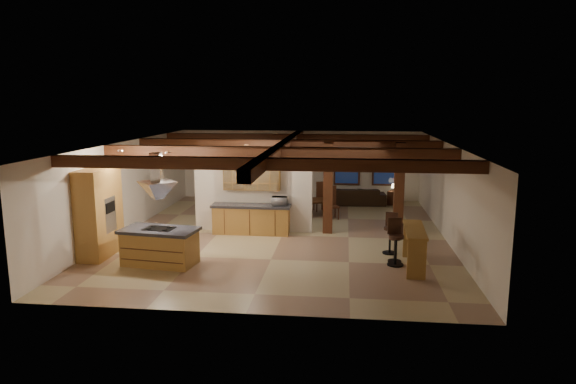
% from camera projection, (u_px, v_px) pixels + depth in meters
% --- Properties ---
extents(ground, '(12.00, 12.00, 0.00)m').
position_uv_depth(ground, '(282.00, 235.00, 16.09)').
color(ground, tan).
rests_on(ground, ground).
extents(room_walls, '(12.00, 12.00, 12.00)m').
position_uv_depth(room_walls, '(282.00, 179.00, 15.77)').
color(room_walls, beige).
rests_on(room_walls, ground).
extents(ceiling_beams, '(10.00, 12.00, 0.28)m').
position_uv_depth(ceiling_beams, '(282.00, 148.00, 15.60)').
color(ceiling_beams, '#3B150E').
rests_on(ceiling_beams, room_walls).
extents(timber_posts, '(2.50, 0.30, 2.90)m').
position_uv_depth(timber_posts, '(364.00, 179.00, 15.99)').
color(timber_posts, '#3B150E').
rests_on(timber_posts, ground).
extents(partition_wall, '(3.80, 0.18, 2.20)m').
position_uv_depth(partition_wall, '(253.00, 197.00, 16.49)').
color(partition_wall, beige).
rests_on(partition_wall, ground).
extents(pantry_cabinet, '(0.67, 1.60, 2.40)m').
position_uv_depth(pantry_cabinet, '(99.00, 212.00, 13.84)').
color(pantry_cabinet, olive).
rests_on(pantry_cabinet, ground).
extents(back_counter, '(2.50, 0.66, 0.94)m').
position_uv_depth(back_counter, '(251.00, 219.00, 16.22)').
color(back_counter, olive).
rests_on(back_counter, ground).
extents(upper_display_cabinet, '(1.80, 0.36, 0.95)m').
position_uv_depth(upper_display_cabinet, '(252.00, 175.00, 16.17)').
color(upper_display_cabinet, olive).
rests_on(upper_display_cabinet, partition_wall).
extents(range_hood, '(1.10, 1.10, 1.40)m').
position_uv_depth(range_hood, '(158.00, 197.00, 12.97)').
color(range_hood, silver).
rests_on(range_hood, room_walls).
extents(back_windows, '(2.70, 0.07, 1.70)m').
position_uv_depth(back_windows, '(366.00, 165.00, 21.32)').
color(back_windows, '#3B150E').
rests_on(back_windows, room_walls).
extents(framed_art, '(0.65, 0.05, 0.85)m').
position_uv_depth(framed_art, '(264.00, 159.00, 21.76)').
color(framed_art, '#3B150E').
rests_on(framed_art, room_walls).
extents(recessed_cans, '(3.16, 2.46, 0.03)m').
position_uv_depth(recessed_cans, '(181.00, 149.00, 13.96)').
color(recessed_cans, silver).
rests_on(recessed_cans, room_walls).
extents(kitchen_island, '(2.05, 1.27, 0.96)m').
position_uv_depth(kitchen_island, '(160.00, 246.00, 13.21)').
color(kitchen_island, olive).
rests_on(kitchen_island, ground).
extents(dining_table, '(1.89, 1.49, 0.58)m').
position_uv_depth(dining_table, '(308.00, 208.00, 18.70)').
color(dining_table, '#412310').
rests_on(dining_table, ground).
extents(sofa, '(2.37, 1.06, 0.67)m').
position_uv_depth(sofa, '(356.00, 196.00, 20.72)').
color(sofa, black).
rests_on(sofa, ground).
extents(microwave, '(0.48, 0.33, 0.27)m').
position_uv_depth(microwave, '(279.00, 201.00, 16.02)').
color(microwave, '#ADADB1').
rests_on(microwave, back_counter).
extents(bar_counter, '(0.59, 1.97, 1.02)m').
position_uv_depth(bar_counter, '(414.00, 241.00, 12.91)').
color(bar_counter, olive).
rests_on(bar_counter, ground).
extents(side_table, '(0.58, 0.58, 0.55)m').
position_uv_depth(side_table, '(394.00, 198.00, 20.71)').
color(side_table, '#3B150E').
rests_on(side_table, ground).
extents(table_lamp, '(0.26, 0.26, 0.31)m').
position_uv_depth(table_lamp, '(394.00, 186.00, 20.62)').
color(table_lamp, black).
rests_on(table_lamp, side_table).
extents(bar_stool_a, '(0.43, 0.45, 1.21)m').
position_uv_depth(bar_stool_a, '(396.00, 242.00, 13.13)').
color(bar_stool_a, black).
rests_on(bar_stool_a, ground).
extents(bar_stool_b, '(0.38, 0.39, 1.01)m').
position_uv_depth(bar_stool_b, '(396.00, 242.00, 13.43)').
color(bar_stool_b, black).
rests_on(bar_stool_b, ground).
extents(bar_stool_c, '(0.41, 0.42, 1.13)m').
position_uv_depth(bar_stool_c, '(390.00, 233.00, 14.14)').
color(bar_stool_c, black).
rests_on(bar_stool_c, ground).
extents(dining_chairs, '(2.32, 2.32, 1.17)m').
position_uv_depth(dining_chairs, '(308.00, 200.00, 18.65)').
color(dining_chairs, '#3B150E').
rests_on(dining_chairs, ground).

